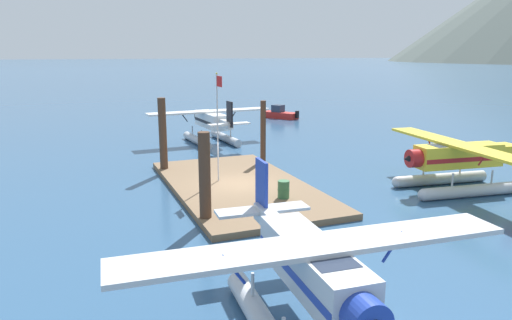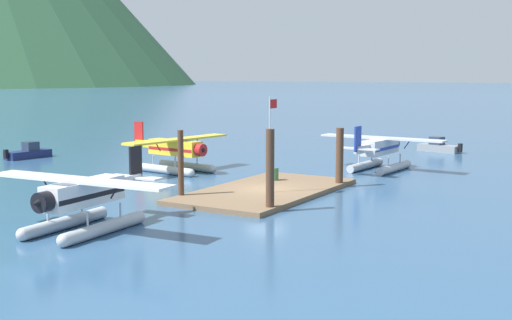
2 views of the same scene
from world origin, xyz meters
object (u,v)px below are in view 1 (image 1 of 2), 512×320
seaplane_silver_stbd_aft (312,278)px  boat_red_open_west (279,114)px  flagpole (218,115)px  seaplane_white_port_fwd (211,124)px  fuel_drum (284,189)px  seaplane_yellow_bow_right (457,162)px

seaplane_silver_stbd_aft → boat_red_open_west: (-39.42, 16.90, -1.09)m
flagpole → seaplane_white_port_fwd: 13.49m
seaplane_white_port_fwd → boat_red_open_west: size_ratio=2.41×
boat_red_open_west → seaplane_silver_stbd_aft: bearing=-23.2°
fuel_drum → seaplane_yellow_bow_right: seaplane_yellow_bow_right is taller
flagpole → seaplane_yellow_bow_right: bearing=64.9°
boat_red_open_west → seaplane_yellow_bow_right: bearing=-6.0°
flagpole → boat_red_open_west: 29.23m
fuel_drum → boat_red_open_west: (-29.05, 12.91, -0.25)m
seaplane_white_port_fwd → seaplane_yellow_bow_right: bearing=24.7°
fuel_drum → seaplane_silver_stbd_aft: bearing=-21.0°
seaplane_yellow_bow_right → seaplane_white_port_fwd: size_ratio=1.00×
fuel_drum → seaplane_silver_stbd_aft: 11.14m
seaplane_white_port_fwd → fuel_drum: bearing=-4.2°
fuel_drum → boat_red_open_west: bearing=156.0°
seaplane_yellow_bow_right → seaplane_silver_stbd_aft: (9.05, -13.69, 0.00)m
boat_red_open_west → flagpole: bearing=-31.0°
fuel_drum → boat_red_open_west: boat_red_open_west is taller
seaplane_yellow_bow_right → seaplane_white_port_fwd: 20.20m
flagpole → seaplane_silver_stbd_aft: (14.55, -1.95, -2.46)m
seaplane_white_port_fwd → boat_red_open_west: seaplane_white_port_fwd is taller
seaplane_white_port_fwd → seaplane_silver_stbd_aft: 27.90m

